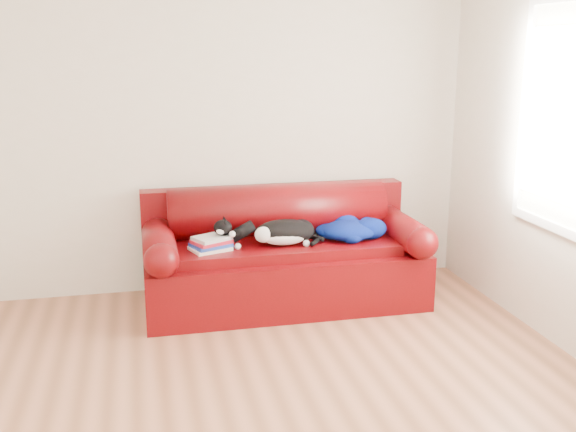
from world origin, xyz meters
The scene contains 7 objects.
ground centered at (0.00, 0.00, 0.00)m, with size 4.50×4.50×0.00m, color brown.
room_shell centered at (0.12, 0.02, 1.67)m, with size 4.52×4.02×2.61m.
sofa_base centered at (0.65, 1.49, 0.24)m, with size 2.10×0.90×0.50m.
sofa_back centered at (0.65, 1.74, 0.54)m, with size 2.10×1.01×0.88m.
book_stack centered at (0.09, 1.36, 0.55)m, with size 0.32×0.28×0.10m.
cat centered at (0.63, 1.38, 0.59)m, with size 0.67×0.31×0.24m.
blanket centered at (1.17, 1.45, 0.57)m, with size 0.58×0.47×0.16m.
Camera 1 is at (-0.40, -3.29, 1.92)m, focal length 42.00 mm.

